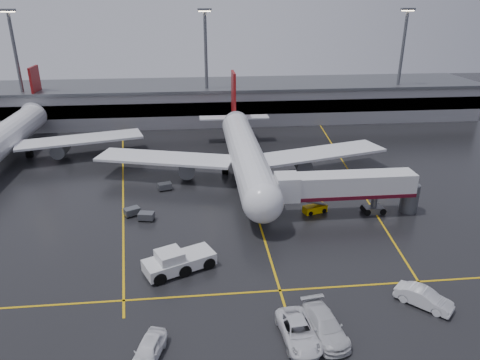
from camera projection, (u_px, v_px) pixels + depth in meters
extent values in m
plane|color=black|center=(252.00, 199.00, 64.84)|extent=(220.00, 220.00, 0.00)
cube|color=gold|center=(252.00, 199.00, 64.83)|extent=(0.25, 90.00, 0.02)
cube|color=gold|center=(280.00, 290.00, 44.59)|extent=(60.00, 0.25, 0.02)
cube|color=gold|center=(123.00, 179.00, 72.13)|extent=(9.99, 69.35, 0.02)
cube|color=gold|center=(349.00, 171.00, 75.74)|extent=(7.57, 69.64, 0.02)
cube|color=gray|center=(227.00, 102.00, 107.48)|extent=(120.00, 18.00, 8.00)
cube|color=black|center=(230.00, 108.00, 99.19)|extent=(120.00, 0.40, 3.00)
cube|color=#595B60|center=(227.00, 84.00, 105.84)|extent=(122.00, 19.00, 0.60)
cylinder|color=#595B60|center=(19.00, 73.00, 94.45)|extent=(0.70, 0.70, 25.00)
cube|color=#595B60|center=(7.00, 10.00, 89.62)|extent=(3.00, 1.20, 0.50)
cube|color=#FFE5B2|center=(8.00, 12.00, 89.73)|extent=(2.60, 0.90, 0.20)
cylinder|color=#595B60|center=(206.00, 71.00, 98.25)|extent=(0.70, 0.70, 25.00)
cube|color=#595B60|center=(205.00, 10.00, 93.43)|extent=(3.00, 1.20, 0.50)
cube|color=#FFE5B2|center=(205.00, 11.00, 93.54)|extent=(2.60, 0.90, 0.20)
cylinder|color=#595B60|center=(400.00, 68.00, 102.53)|extent=(0.70, 0.70, 25.00)
cube|color=#595B60|center=(408.00, 9.00, 97.71)|extent=(3.00, 1.20, 0.50)
cube|color=#FFE5B2|center=(408.00, 10.00, 97.82)|extent=(2.60, 0.90, 0.20)
cylinder|color=silver|center=(246.00, 155.00, 70.60)|extent=(5.20, 36.00, 5.20)
sphere|color=silver|center=(263.00, 203.00, 54.04)|extent=(5.20, 5.20, 5.20)
cone|color=silver|center=(234.00, 118.00, 89.69)|extent=(4.94, 8.00, 4.94)
cube|color=maroon|center=(234.00, 93.00, 88.75)|extent=(0.50, 5.50, 8.50)
cube|color=silver|center=(234.00, 117.00, 89.62)|extent=(14.00, 3.00, 0.25)
cube|color=silver|center=(165.00, 158.00, 71.51)|extent=(22.80, 11.83, 0.40)
cube|color=silver|center=(322.00, 153.00, 73.98)|extent=(22.80, 11.83, 0.40)
cylinder|color=#595B60|center=(187.00, 168.00, 71.45)|extent=(2.60, 4.50, 2.60)
cylinder|color=#595B60|center=(302.00, 163.00, 73.26)|extent=(2.60, 4.50, 2.60)
cylinder|color=#595B60|center=(259.00, 215.00, 58.01)|extent=(0.56, 0.56, 2.00)
cylinder|color=#595B60|center=(225.00, 168.00, 74.27)|extent=(0.56, 0.56, 2.00)
cylinder|color=#595B60|center=(263.00, 166.00, 74.88)|extent=(0.56, 0.56, 2.00)
cylinder|color=black|center=(259.00, 219.00, 58.22)|extent=(0.40, 1.10, 1.10)
cylinder|color=black|center=(225.00, 170.00, 74.44)|extent=(1.00, 1.40, 1.40)
cylinder|color=black|center=(263.00, 169.00, 75.05)|extent=(1.00, 1.40, 1.40)
cylinder|color=silver|center=(1.00, 141.00, 77.64)|extent=(5.20, 36.00, 5.20)
cone|color=silver|center=(38.00, 110.00, 96.74)|extent=(4.94, 8.00, 4.94)
cube|color=maroon|center=(36.00, 86.00, 95.79)|extent=(0.50, 5.50, 8.50)
cube|color=silver|center=(38.00, 109.00, 96.66)|extent=(14.00, 3.00, 0.25)
cube|color=silver|center=(80.00, 139.00, 81.02)|extent=(22.80, 11.83, 0.40)
cylinder|color=#595B60|center=(60.00, 149.00, 80.30)|extent=(2.60, 4.50, 2.60)
cylinder|color=#595B60|center=(29.00, 152.00, 81.92)|extent=(0.56, 0.56, 2.00)
cylinder|color=black|center=(30.00, 154.00, 82.09)|extent=(1.00, 1.40, 1.40)
cube|color=silver|center=(348.00, 184.00, 58.78)|extent=(18.00, 3.20, 3.00)
cube|color=#4F0918|center=(347.00, 193.00, 59.28)|extent=(18.00, 3.30, 0.50)
cube|color=silver|center=(287.00, 187.00, 58.00)|extent=(3.00, 3.40, 3.30)
cylinder|color=#595B60|center=(374.00, 203.00, 60.27)|extent=(0.80, 0.80, 3.00)
cube|color=#595B60|center=(373.00, 210.00, 60.67)|extent=(2.60, 1.60, 0.90)
cylinder|color=#595B60|center=(410.00, 198.00, 60.55)|extent=(2.40, 2.40, 4.00)
cylinder|color=black|center=(365.00, 210.00, 60.56)|extent=(0.90, 1.80, 0.90)
cylinder|color=black|center=(381.00, 209.00, 60.77)|extent=(0.90, 1.80, 0.90)
cube|color=silver|center=(180.00, 262.00, 47.67)|extent=(8.17, 5.91, 1.30)
cube|color=silver|center=(169.00, 256.00, 46.75)|extent=(3.45, 3.45, 1.08)
cube|color=black|center=(169.00, 256.00, 46.75)|extent=(3.10, 3.10, 0.98)
cylinder|color=black|center=(155.00, 273.00, 46.50)|extent=(2.63, 3.54, 1.41)
cylinder|color=black|center=(180.00, 265.00, 47.82)|extent=(2.63, 3.54, 1.41)
cylinder|color=black|center=(203.00, 258.00, 49.14)|extent=(2.63, 3.54, 1.41)
cube|color=#ECB500|center=(315.00, 209.00, 60.84)|extent=(3.52, 2.29, 1.00)
cube|color=#595B60|center=(315.00, 203.00, 60.48)|extent=(3.24, 1.73, 1.14)
cylinder|color=black|center=(308.00, 212.00, 60.53)|extent=(1.07, 1.66, 0.63)
cylinder|color=black|center=(321.00, 209.00, 61.33)|extent=(1.07, 1.66, 0.63)
imported|color=silver|center=(298.00, 332.00, 37.87)|extent=(3.28, 6.33, 1.71)
imported|color=silver|center=(325.00, 325.00, 38.49)|extent=(3.46, 6.71, 1.86)
imported|color=silver|center=(424.00, 298.00, 42.12)|extent=(5.03, 5.12, 1.75)
imported|color=white|center=(148.00, 350.00, 35.91)|extent=(3.23, 5.23, 1.66)
cube|color=#595B60|center=(146.00, 216.00, 58.54)|extent=(2.22, 1.68, 0.90)
cylinder|color=black|center=(140.00, 220.00, 58.33)|extent=(0.40, 0.20, 0.40)
cylinder|color=black|center=(151.00, 221.00, 58.18)|extent=(0.40, 0.20, 0.40)
cylinder|color=black|center=(142.00, 217.00, 59.25)|extent=(0.40, 0.20, 0.40)
cylinder|color=black|center=(154.00, 217.00, 59.10)|extent=(0.40, 0.20, 0.40)
cube|color=#595B60|center=(132.00, 211.00, 59.84)|extent=(2.37, 2.08, 0.90)
cylinder|color=black|center=(128.00, 217.00, 59.22)|extent=(0.40, 0.20, 0.40)
cylinder|color=black|center=(139.00, 214.00, 60.04)|extent=(0.40, 0.20, 0.40)
cylinder|color=black|center=(125.00, 214.00, 59.99)|extent=(0.40, 0.20, 0.40)
cylinder|color=black|center=(137.00, 211.00, 60.81)|extent=(0.40, 0.20, 0.40)
cube|color=#595B60|center=(165.00, 186.00, 67.85)|extent=(2.29, 1.82, 0.90)
cylinder|color=black|center=(161.00, 191.00, 67.32)|extent=(0.40, 0.20, 0.40)
cylinder|color=black|center=(171.00, 189.00, 67.89)|extent=(0.40, 0.20, 0.40)
cylinder|color=black|center=(159.00, 188.00, 68.18)|extent=(0.40, 0.20, 0.40)
cylinder|color=black|center=(169.00, 187.00, 68.74)|extent=(0.40, 0.20, 0.40)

